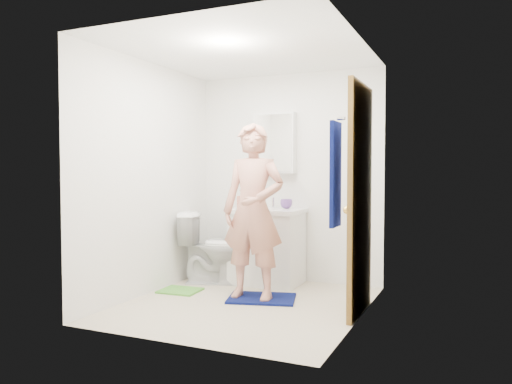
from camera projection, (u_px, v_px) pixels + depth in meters
floor at (245, 305)px, 4.77m from camera, size 2.20×2.40×0.02m
ceiling at (245, 50)px, 4.67m from camera, size 2.20×2.40×0.02m
wall_back at (289, 178)px, 5.83m from camera, size 2.20×0.02×2.40m
wall_front at (174, 181)px, 3.62m from camera, size 2.20×0.02×2.40m
wall_left at (148, 178)px, 5.17m from camera, size 0.02×2.40×2.40m
wall_right at (362, 180)px, 4.27m from camera, size 0.02×2.40×2.40m
vanity_cabinet at (267, 248)px, 5.65m from camera, size 0.75×0.55×0.80m
countertop at (267, 211)px, 5.63m from camera, size 0.79×0.59×0.05m
sink_basin at (267, 210)px, 5.63m from camera, size 0.40×0.40×0.03m
faucet at (273, 202)px, 5.79m from camera, size 0.03×0.03×0.12m
medicine_cabinet at (275, 143)px, 5.81m from camera, size 0.50×0.12×0.70m
mirror_panel at (273, 143)px, 5.75m from camera, size 0.46×0.01×0.66m
door at (360, 199)px, 4.43m from camera, size 0.05×0.80×2.05m
door_knob at (347, 210)px, 4.16m from camera, size 0.07×0.07×0.07m
towel at (335, 174)px, 3.78m from camera, size 0.03×0.24×0.80m
towel_hook at (341, 119)px, 3.75m from camera, size 0.06×0.02×0.02m
toilet at (216, 247)px, 5.68m from camera, size 0.90×0.68×0.81m
bath_mat at (262, 298)px, 4.95m from camera, size 0.76×0.63×0.02m
green_rug at (180, 291)px, 5.28m from camera, size 0.43×0.37×0.02m
soap_dispenser at (242, 199)px, 5.73m from camera, size 0.12×0.12×0.21m
toothbrush_cup at (286, 204)px, 5.66m from camera, size 0.17×0.17×0.11m
man at (253, 211)px, 4.90m from camera, size 0.65×0.44×1.72m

